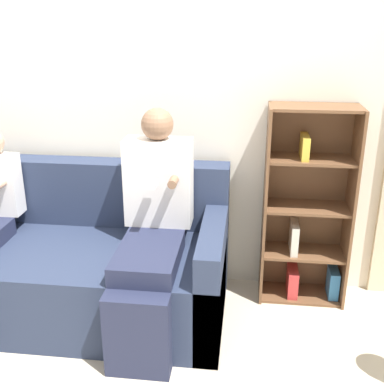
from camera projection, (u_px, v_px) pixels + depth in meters
ground_plane at (108, 369)px, 2.62m from camera, size 14.00×14.00×0.00m
back_wall at (142, 101)px, 3.15m from camera, size 10.00×0.06×2.55m
couch at (81, 265)px, 3.07m from camera, size 1.84×0.92×0.91m
adult_seated at (152, 225)px, 2.78m from camera, size 0.41×0.84×1.30m
bookshelf at (306, 212)px, 3.12m from camera, size 0.55×0.29×1.30m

